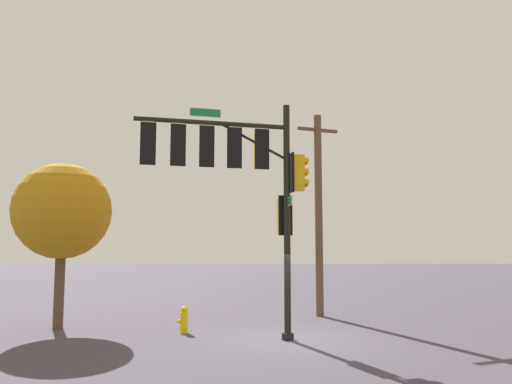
{
  "coord_description": "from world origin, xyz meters",
  "views": [
    {
      "loc": [
        1.0,
        15.1,
        2.78
      ],
      "look_at": [
        0.94,
        -0.08,
        4.39
      ],
      "focal_mm": 35.12,
      "sensor_mm": 36.0,
      "label": 1
    }
  ],
  "objects_px": {
    "signal_pole_assembly": "(240,171)",
    "utility_pole": "(319,211)",
    "tree_near": "(62,211)",
    "fire_hydrant": "(184,320)"
  },
  "relations": [
    {
      "from": "signal_pole_assembly",
      "to": "utility_pole",
      "type": "bearing_deg",
      "value": -120.03
    },
    {
      "from": "tree_near",
      "to": "signal_pole_assembly",
      "type": "bearing_deg",
      "value": 159.09
    },
    {
      "from": "tree_near",
      "to": "utility_pole",
      "type": "bearing_deg",
      "value": -162.53
    },
    {
      "from": "signal_pole_assembly",
      "to": "fire_hydrant",
      "type": "relative_size",
      "value": 8.52
    },
    {
      "from": "signal_pole_assembly",
      "to": "utility_pole",
      "type": "height_order",
      "value": "utility_pole"
    },
    {
      "from": "signal_pole_assembly",
      "to": "tree_near",
      "type": "bearing_deg",
      "value": -20.91
    },
    {
      "from": "tree_near",
      "to": "fire_hydrant",
      "type": "bearing_deg",
      "value": 168.71
    },
    {
      "from": "utility_pole",
      "to": "tree_near",
      "type": "bearing_deg",
      "value": 17.47
    },
    {
      "from": "utility_pole",
      "to": "tree_near",
      "type": "xyz_separation_m",
      "value": [
        9.17,
        2.89,
        -0.22
      ]
    },
    {
      "from": "utility_pole",
      "to": "tree_near",
      "type": "distance_m",
      "value": 9.62
    }
  ]
}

